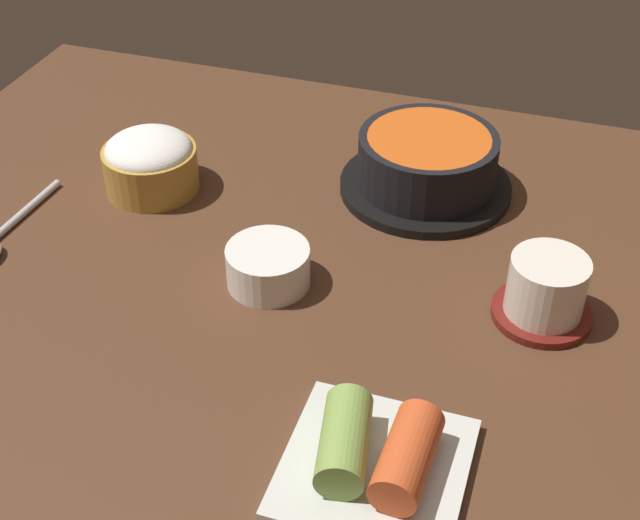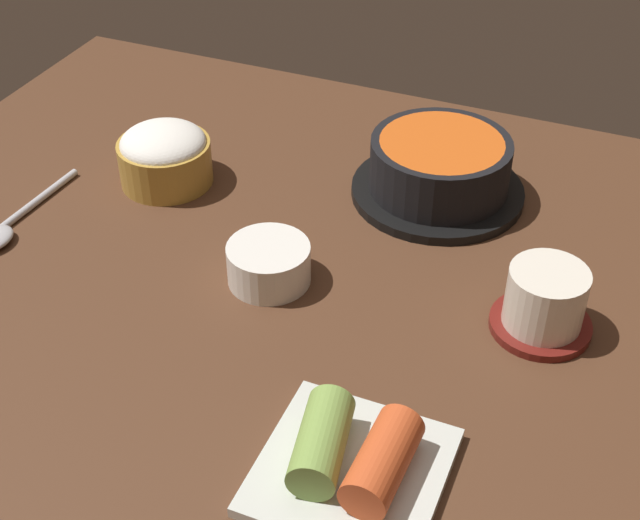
% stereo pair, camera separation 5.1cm
% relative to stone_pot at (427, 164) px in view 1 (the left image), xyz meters
% --- Properties ---
extents(dining_table, '(1.00, 0.76, 0.02)m').
position_rel_stone_pot_xyz_m(dining_table, '(-0.08, -0.17, -0.04)').
color(dining_table, '#4C2D1C').
rests_on(dining_table, ground).
extents(stone_pot, '(0.19, 0.19, 0.07)m').
position_rel_stone_pot_xyz_m(stone_pot, '(0.00, 0.00, 0.00)').
color(stone_pot, black).
rests_on(stone_pot, dining_table).
extents(rice_bowl, '(0.10, 0.10, 0.07)m').
position_rel_stone_pot_xyz_m(rice_bowl, '(-0.29, -0.09, 0.00)').
color(rice_bowl, '#B78C38').
rests_on(rice_bowl, dining_table).
extents(tea_cup_with_saucer, '(0.09, 0.09, 0.06)m').
position_rel_stone_pot_xyz_m(tea_cup_with_saucer, '(0.15, -0.17, -0.00)').
color(tea_cup_with_saucer, maroon).
rests_on(tea_cup_with_saucer, dining_table).
extents(banchan_cup_center, '(0.08, 0.08, 0.04)m').
position_rel_stone_pot_xyz_m(banchan_cup_center, '(-0.11, -0.20, -0.01)').
color(banchan_cup_center, white).
rests_on(banchan_cup_center, dining_table).
extents(kimchi_plate, '(0.14, 0.14, 0.05)m').
position_rel_stone_pot_xyz_m(kimchi_plate, '(0.05, -0.39, -0.02)').
color(kimchi_plate, silver).
rests_on(kimchi_plate, dining_table).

